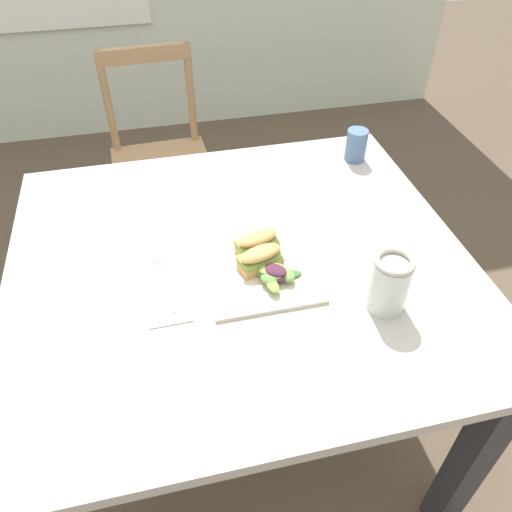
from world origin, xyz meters
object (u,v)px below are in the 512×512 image
object	(u,v)px
sandwich_half_front	(260,258)
sandwich_half_back	(257,242)
fork_on_napkin	(164,279)
plate_lunch	(260,272)
chair_wooden_far	(161,160)
mason_jar_iced_tea	(389,286)
dining_table	(241,293)
cup_extra_side	(356,145)

from	to	relation	value
sandwich_half_front	sandwich_half_back	size ratio (longest dim) A/B	1.00
sandwich_half_front	fork_on_napkin	world-z (taller)	sandwich_half_front
plate_lunch	sandwich_half_back	xyz separation A→B (m)	(0.01, 0.07, 0.03)
chair_wooden_far	mason_jar_iced_tea	world-z (taller)	mason_jar_iced_tea
dining_table	plate_lunch	world-z (taller)	plate_lunch
sandwich_half_back	fork_on_napkin	size ratio (longest dim) A/B	0.61
cup_extra_side	mason_jar_iced_tea	bearing A→B (deg)	-105.22
dining_table	mason_jar_iced_tea	xyz separation A→B (m)	(0.28, -0.22, 0.18)
fork_on_napkin	chair_wooden_far	bearing A→B (deg)	87.54
plate_lunch	cup_extra_side	world-z (taller)	cup_extra_side
dining_table	mason_jar_iced_tea	bearing A→B (deg)	-38.96
dining_table	mason_jar_iced_tea	world-z (taller)	mason_jar_iced_tea
chair_wooden_far	sandwich_half_front	distance (m)	1.11
dining_table	plate_lunch	bearing A→B (deg)	-61.40
sandwich_half_front	mason_jar_iced_tea	world-z (taller)	mason_jar_iced_tea
chair_wooden_far	cup_extra_side	xyz separation A→B (m)	(0.58, -0.62, 0.34)
dining_table	chair_wooden_far	bearing A→B (deg)	98.15
mason_jar_iced_tea	cup_extra_side	world-z (taller)	mason_jar_iced_tea
chair_wooden_far	cup_extra_side	world-z (taller)	chair_wooden_far
dining_table	mason_jar_iced_tea	distance (m)	0.40
sandwich_half_back	mason_jar_iced_tea	xyz separation A→B (m)	(0.23, -0.23, 0.02)
chair_wooden_far	sandwich_half_front	bearing A→B (deg)	-80.20
chair_wooden_far	fork_on_napkin	xyz separation A→B (m)	(-0.04, -1.03, 0.30)
fork_on_napkin	mason_jar_iced_tea	world-z (taller)	mason_jar_iced_tea
chair_wooden_far	fork_on_napkin	distance (m)	1.07
plate_lunch	fork_on_napkin	xyz separation A→B (m)	(-0.22, 0.03, 0.00)
mason_jar_iced_tea	sandwich_half_front	bearing A→B (deg)	144.37
fork_on_napkin	cup_extra_side	size ratio (longest dim) A/B	1.91
sandwich_half_front	fork_on_napkin	bearing A→B (deg)	175.89
plate_lunch	dining_table	bearing A→B (deg)	118.60
sandwich_half_front	mason_jar_iced_tea	xyz separation A→B (m)	(0.24, -0.17, 0.02)
sandwich_half_back	chair_wooden_far	bearing A→B (deg)	100.69
sandwich_half_front	cup_extra_side	bearing A→B (deg)	46.42
sandwich_half_back	fork_on_napkin	xyz separation A→B (m)	(-0.23, -0.04, -0.03)
mason_jar_iced_tea	sandwich_half_back	bearing A→B (deg)	135.69
sandwich_half_back	fork_on_napkin	world-z (taller)	sandwich_half_back
dining_table	fork_on_napkin	size ratio (longest dim) A/B	5.94
sandwich_half_front	sandwich_half_back	world-z (taller)	same
mason_jar_iced_tea	cup_extra_side	distance (m)	0.61
sandwich_half_back	mason_jar_iced_tea	bearing A→B (deg)	-44.31
dining_table	cup_extra_side	xyz separation A→B (m)	(0.44, 0.37, 0.17)
chair_wooden_far	plate_lunch	distance (m)	1.11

